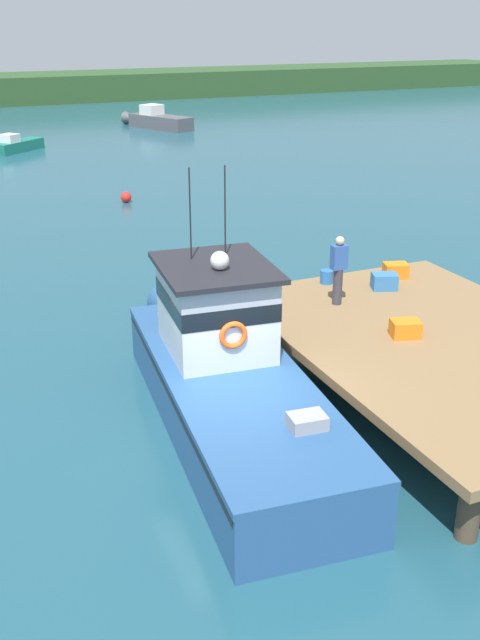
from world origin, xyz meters
name	(u,v)px	position (x,y,z in m)	size (l,w,h in m)	color
ground_plane	(229,439)	(0.00, 0.00, 0.00)	(200.00, 200.00, 0.00)	#1E4C5B
dock	(441,345)	(4.80, 0.00, 1.07)	(6.00, 9.00, 1.20)	#4C3D2D
main_fishing_boat	(226,372)	(0.26, 0.78, 1.01)	(3.37, 9.94, 4.80)	#285184
crate_stack_mid_dock	(405,329)	(4.19, 0.43, 1.38)	(0.60, 0.44, 0.36)	orange
crate_single_far	(384,281)	(5.45, 3.06, 1.40)	(0.60, 0.44, 0.39)	#3370B2
crate_stack_near_edge	(396,270)	(6.21, 3.67, 1.39)	(0.60, 0.44, 0.37)	orange
bait_bucket	(327,277)	(4.36, 4.00, 1.37)	(0.32, 0.32, 0.34)	#2866B2
deckhand_by_the_boat	(338,269)	(3.86, 2.65, 2.06)	(0.36, 0.22, 1.63)	#383842
moored_boat_near_channel	(156,120)	(11.61, 40.41, 0.55)	(3.82, 6.18, 1.59)	#4C4C51
moored_boat_far_left	(14,146)	(0.90, 34.21, 0.37)	(3.81, 3.40, 1.08)	#196B5B
mooring_buoy_inshore	(126,197)	(3.45, 19.38, 0.23)	(0.46, 0.46, 0.46)	red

